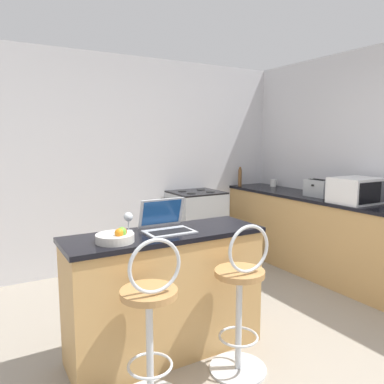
{
  "coord_description": "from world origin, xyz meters",
  "views": [
    {
      "loc": [
        -1.55,
        -1.68,
        1.6
      ],
      "look_at": [
        0.46,
        1.81,
        1.03
      ],
      "focal_mm": 35.0,
      "sensor_mm": 36.0,
      "label": 1
    }
  ],
  "objects": [
    {
      "name": "bar_stool_far",
      "position": [
        -0.07,
        0.24,
        0.5
      ],
      "size": [
        0.4,
        0.4,
        1.06
      ],
      "color": "silver",
      "rests_on": "ground_plane"
    },
    {
      "name": "wall_back",
      "position": [
        0.0,
        2.77,
        1.3
      ],
      "size": [
        12.0,
        0.06,
        2.6
      ],
      "color": "silver",
      "rests_on": "ground_plane"
    },
    {
      "name": "counter_right",
      "position": [
        1.93,
        1.12,
        0.47
      ],
      "size": [
        0.61,
        3.27,
        0.93
      ],
      "color": "tan",
      "rests_on": "ground_plane"
    },
    {
      "name": "breakfast_bar",
      "position": [
        -0.4,
        0.71,
        0.47
      ],
      "size": [
        1.46,
        0.5,
        0.93
      ],
      "color": "tan",
      "rests_on": "ground_plane"
    },
    {
      "name": "wine_glass_short",
      "position": [
        -0.62,
        0.87,
        1.03
      ],
      "size": [
        0.07,
        0.07,
        0.14
      ],
      "color": "silver",
      "rests_on": "breakfast_bar"
    },
    {
      "name": "stove_range",
      "position": [
        0.88,
        2.43,
        0.46
      ],
      "size": [
        0.63,
        0.59,
        0.94
      ],
      "color": "#9EA3A8",
      "rests_on": "ground_plane"
    },
    {
      "name": "pepper_mill",
      "position": [
        1.72,
        2.61,
        1.06
      ],
      "size": [
        0.05,
        0.05,
        0.28
      ],
      "color": "brown",
      "rests_on": "counter_right"
    },
    {
      "name": "mug_white",
      "position": [
        2.11,
        2.33,
        0.98
      ],
      "size": [
        0.1,
        0.08,
        0.1
      ],
      "color": "white",
      "rests_on": "counter_right"
    },
    {
      "name": "bar_stool_near",
      "position": [
        -0.73,
        0.24,
        0.5
      ],
      "size": [
        0.4,
        0.4,
        1.06
      ],
      "color": "silver",
      "rests_on": "ground_plane"
    },
    {
      "name": "laptop",
      "position": [
        -0.37,
        0.75,
        0.99
      ],
      "size": [
        0.35,
        0.29,
        0.23
      ],
      "color": "#B7BABF",
      "rests_on": "breakfast_bar"
    },
    {
      "name": "toaster",
      "position": [
        1.9,
        1.34,
        1.03
      ],
      "size": [
        0.2,
        0.31,
        0.2
      ],
      "color": "#9EA3A8",
      "rests_on": "counter_right"
    },
    {
      "name": "microwave",
      "position": [
        1.89,
        0.84,
        1.06
      ],
      "size": [
        0.48,
        0.4,
        0.27
      ],
      "color": "white",
      "rests_on": "counter_right"
    },
    {
      "name": "fruit_bowl",
      "position": [
        -0.79,
        0.63,
        0.96
      ],
      "size": [
        0.25,
        0.25,
        0.1
      ],
      "color": "silver",
      "rests_on": "breakfast_bar"
    }
  ]
}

